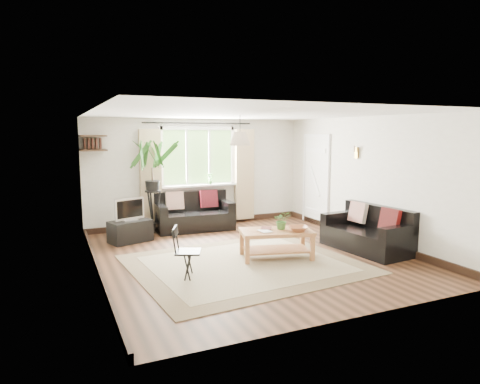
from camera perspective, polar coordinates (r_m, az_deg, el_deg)
name	(u,v)px	position (r m, az deg, el deg)	size (l,w,h in m)	color
floor	(249,255)	(7.43, 1.27, -8.44)	(5.50, 5.50, 0.00)	black
ceiling	(250,114)	(7.13, 1.33, 10.39)	(5.50, 5.50, 0.00)	white
wall_back	(198,172)	(9.73, -5.64, 2.62)	(5.00, 0.02, 2.40)	beige
wall_front	(356,215)	(4.87, 15.27, -2.92)	(5.00, 0.02, 2.40)	beige
wall_left	(93,195)	(6.53, -18.97, -0.37)	(0.02, 5.50, 2.40)	beige
wall_right	(368,180)	(8.55, 16.64, 1.60)	(0.02, 5.50, 2.40)	beige
rug	(245,264)	(6.93, 0.63, -9.58)	(3.43, 2.94, 0.02)	beige
window	(198,157)	(9.66, -5.59, 4.67)	(2.50, 0.16, 2.16)	white
door	(316,181)	(9.89, 10.06, 1.46)	(0.06, 0.96, 2.06)	silver
corner_shelf	(93,143)	(8.98, -19.02, 6.20)	(0.50, 0.50, 0.34)	black
pendant_lamp	(240,135)	(7.49, 0.00, 7.60)	(0.36, 0.36, 0.54)	beige
wall_sconce	(355,151)	(8.69, 15.14, 5.33)	(0.12, 0.12, 0.28)	beige
sofa_back	(194,212)	(9.32, -6.14, -2.68)	(1.64, 0.82, 0.77)	black
sofa_right	(366,230)	(7.97, 16.49, -4.86)	(0.80, 1.59, 0.75)	black
coffee_table	(276,244)	(7.22, 4.85, -6.96)	(1.18, 0.64, 0.48)	brown
table_plant	(282,220)	(7.21, 5.61, -3.78)	(0.28, 0.24, 0.31)	#3C6C2B
bowl	(298,229)	(7.14, 7.76, -4.85)	(0.32, 0.32, 0.08)	#A05C37
book_a	(260,232)	(6.99, 2.68, -5.31)	(0.17, 0.24, 0.02)	silver
book_b	(261,228)	(7.23, 2.80, -4.85)	(0.18, 0.24, 0.02)	#522520
tv_stand	(130,231)	(8.54, -14.42, -5.08)	(0.77, 0.44, 0.42)	black
tv	(129,209)	(8.45, -14.53, -2.20)	(0.59, 0.20, 0.46)	#A5A5AA
palm_stand	(153,187)	(9.03, -11.57, 0.66)	(0.76, 0.76, 1.95)	black
folding_chair	(188,253)	(6.26, -6.92, -8.03)	(0.39, 0.39, 0.76)	black
sill_plant	(210,178)	(9.71, -4.01, 1.83)	(0.14, 0.10, 0.27)	#2D6023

